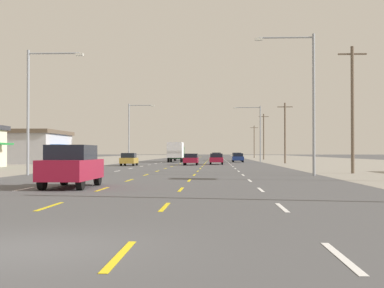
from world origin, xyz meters
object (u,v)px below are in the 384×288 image
at_px(hatchback_far_right_distant_a, 237,157).
at_px(streetlight_left_row_0, 34,102).
at_px(hatchback_inner_right_farthest, 216,157).
at_px(sedan_inner_right_midfar, 216,159).
at_px(sedan_far_right_far, 238,158).
at_px(streetlight_right_row_0, 308,93).
at_px(hatchback_inner_right_distant_c, 217,156).
at_px(streetlight_left_row_1, 132,128).
at_px(sedan_inner_left_distant_b, 179,157).
at_px(suv_inner_left_nearest, 72,166).
at_px(streetlight_right_row_1, 257,129).
at_px(sedan_center_turn_mid, 191,159).
at_px(box_truck_inner_left_farther, 176,151).
at_px(hatchback_far_left_near, 129,159).

distance_m(hatchback_far_right_distant_a, streetlight_left_row_0, 65.64).
bearing_deg(hatchback_inner_right_farthest, sedan_inner_right_midfar, -90.05).
height_order(sedan_far_right_far, streetlight_right_row_0, streetlight_right_row_0).
height_order(sedan_far_right_far, streetlight_left_row_0, streetlight_left_row_0).
bearing_deg(sedan_far_right_far, hatchback_far_right_distant_a, 88.61).
height_order(hatchback_inner_right_distant_c, streetlight_left_row_1, streetlight_left_row_1).
xyz_separation_m(sedan_inner_right_midfar, streetlight_right_row_0, (6.35, -33.76, 5.00)).
distance_m(sedan_inner_left_distant_b, hatchback_inner_right_distant_c, 20.35).
relative_size(suv_inner_left_nearest, streetlight_right_row_1, 0.56).
relative_size(sedan_center_turn_mid, streetlight_right_row_0, 0.45).
bearing_deg(streetlight_left_row_1, streetlight_right_row_0, -66.42).
relative_size(hatchback_inner_right_farthest, streetlight_left_row_1, 0.43).
bearing_deg(hatchback_inner_right_distant_c, streetlight_right_row_1, -81.17).
height_order(hatchback_inner_right_farthest, streetlight_left_row_0, streetlight_left_row_0).
distance_m(suv_inner_left_nearest, streetlight_left_row_1, 58.16).
height_order(sedan_inner_left_distant_b, streetlight_left_row_1, streetlight_left_row_1).
bearing_deg(sedan_far_right_far, hatchback_inner_right_farthest, 104.73).
bearing_deg(hatchback_far_right_distant_a, sedan_inner_left_distant_b, 173.36).
bearing_deg(box_truck_inner_left_farther, streetlight_left_row_1, -139.80).
bearing_deg(suv_inner_left_nearest, streetlight_left_row_0, 115.74).
height_order(sedan_inner_right_midfar, hatchback_far_right_distant_a, hatchback_far_right_distant_a).
distance_m(hatchback_far_left_near, box_truck_inner_left_farther, 23.95).
bearing_deg(hatchback_far_right_distant_a, suv_inner_left_nearest, -97.94).
height_order(suv_inner_left_nearest, sedan_inner_right_midfar, suv_inner_left_nearest).
relative_size(sedan_far_right_far, streetlight_right_row_1, 0.51).
bearing_deg(box_truck_inner_left_farther, streetlight_right_row_1, -22.94).
bearing_deg(sedan_far_right_far, hatchback_far_left_near, -121.23).
bearing_deg(streetlight_left_row_0, sedan_inner_left_distant_b, 84.71).
xyz_separation_m(sedan_center_turn_mid, sedan_inner_left_distant_b, (-3.90, 34.53, 0.00)).
bearing_deg(streetlight_left_row_0, streetlight_right_row_1, 66.50).
height_order(sedan_inner_right_midfar, sedan_inner_left_distant_b, same).
bearing_deg(sedan_center_turn_mid, hatchback_inner_right_distant_c, 86.30).
xyz_separation_m(hatchback_far_left_near, hatchback_inner_right_farthest, (10.58, 36.51, 0.00)).
relative_size(sedan_inner_right_midfar, hatchback_inner_right_distant_c, 1.15).
height_order(sedan_center_turn_mid, sedan_far_right_far, same).
bearing_deg(suv_inner_left_nearest, hatchback_far_left_near, 95.43).
xyz_separation_m(hatchback_inner_right_farthest, streetlight_left_row_0, (-13.12, -62.96, 4.46)).
distance_m(hatchback_inner_right_distant_c, streetlight_left_row_0, 84.68).
bearing_deg(hatchback_far_right_distant_a, sedan_inner_right_midfar, -97.43).
bearing_deg(streetlight_left_row_1, sedan_far_right_far, 16.96).
relative_size(box_truck_inner_left_farther, streetlight_left_row_0, 0.80).
xyz_separation_m(suv_inner_left_nearest, streetlight_right_row_0, (13.15, 13.07, 4.73)).
bearing_deg(sedan_far_right_far, streetlight_left_row_0, -108.50).
bearing_deg(streetlight_right_row_0, sedan_far_right_far, 93.26).
bearing_deg(sedan_inner_right_midfar, streetlight_right_row_1, 59.85).
bearing_deg(hatchback_inner_right_distant_c, hatchback_inner_right_farthest, -90.61).
height_order(hatchback_far_right_distant_a, hatchback_inner_right_distant_c, same).
height_order(box_truck_inner_left_farther, streetlight_right_row_1, streetlight_right_row_1).
relative_size(hatchback_inner_right_distant_c, streetlight_right_row_0, 0.39).
xyz_separation_m(sedan_inner_right_midfar, streetlight_right_row_1, (6.29, 10.82, 4.39)).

